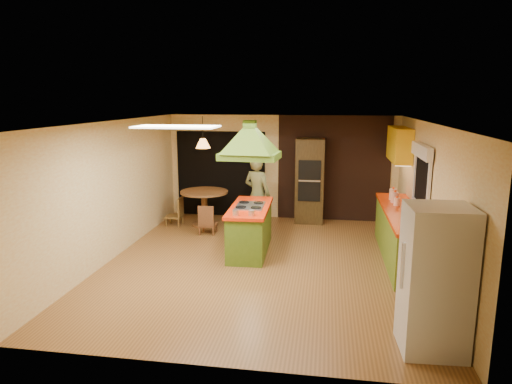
% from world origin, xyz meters
% --- Properties ---
extents(ground, '(6.50, 6.50, 0.00)m').
position_xyz_m(ground, '(0.00, 0.00, 0.00)').
color(ground, brown).
rests_on(ground, ground).
extents(room_walls, '(5.50, 6.50, 6.50)m').
position_xyz_m(room_walls, '(0.00, 0.00, 1.25)').
color(room_walls, beige).
rests_on(room_walls, ground).
extents(ceiling_plane, '(6.50, 6.50, 0.00)m').
position_xyz_m(ceiling_plane, '(0.00, 0.00, 2.50)').
color(ceiling_plane, silver).
rests_on(ceiling_plane, room_walls).
extents(brick_panel, '(2.64, 0.03, 2.50)m').
position_xyz_m(brick_panel, '(1.25, 3.23, 1.25)').
color(brick_panel, '#381E14').
rests_on(brick_panel, ground).
extents(nook_opening, '(2.20, 0.03, 2.10)m').
position_xyz_m(nook_opening, '(-1.50, 3.23, 1.05)').
color(nook_opening, black).
rests_on(nook_opening, ground).
extents(right_counter, '(0.62, 3.05, 0.92)m').
position_xyz_m(right_counter, '(2.45, 0.60, 0.46)').
color(right_counter, olive).
rests_on(right_counter, ground).
extents(upper_cabinets, '(0.34, 1.40, 0.70)m').
position_xyz_m(upper_cabinets, '(2.57, 2.20, 1.95)').
color(upper_cabinets, yellow).
rests_on(upper_cabinets, room_walls).
extents(window_right, '(0.12, 1.35, 1.06)m').
position_xyz_m(window_right, '(2.70, 0.40, 1.77)').
color(window_right, black).
rests_on(window_right, room_walls).
extents(fluor_panel, '(1.20, 0.60, 0.03)m').
position_xyz_m(fluor_panel, '(-1.10, -1.20, 2.48)').
color(fluor_panel, white).
rests_on(fluor_panel, ceiling_plane).
extents(kitchen_island, '(0.77, 1.81, 0.91)m').
position_xyz_m(kitchen_island, '(-0.32, 0.61, 0.45)').
color(kitchen_island, '#4D6B1A').
rests_on(kitchen_island, ground).
extents(range_hood, '(1.11, 0.84, 0.80)m').
position_xyz_m(range_hood, '(-0.32, 0.61, 2.25)').
color(range_hood, '#4F741D').
rests_on(range_hood, ceiling_plane).
extents(man, '(0.73, 0.62, 1.70)m').
position_xyz_m(man, '(-0.37, 1.85, 0.85)').
color(man, brown).
rests_on(man, ground).
extents(refrigerator, '(0.74, 0.71, 1.73)m').
position_xyz_m(refrigerator, '(2.35, -2.50, 0.86)').
color(refrigerator, silver).
rests_on(refrigerator, ground).
extents(wall_oven, '(0.66, 0.60, 1.98)m').
position_xyz_m(wall_oven, '(0.71, 2.95, 0.99)').
color(wall_oven, '#453216').
rests_on(wall_oven, ground).
extents(dining_table, '(1.09, 1.09, 0.81)m').
position_xyz_m(dining_table, '(-1.67, 2.26, 0.57)').
color(dining_table, brown).
rests_on(dining_table, ground).
extents(chair_left, '(0.36, 0.36, 0.65)m').
position_xyz_m(chair_left, '(-2.37, 2.16, 0.33)').
color(chair_left, brown).
rests_on(chair_left, ground).
extents(chair_near, '(0.36, 0.36, 0.65)m').
position_xyz_m(chair_near, '(-1.42, 1.61, 0.33)').
color(chair_near, brown).
rests_on(chair_near, ground).
extents(pendant_lamp, '(0.36, 0.36, 0.21)m').
position_xyz_m(pendant_lamp, '(-1.67, 2.26, 1.90)').
color(pendant_lamp, '#FF9E3F').
rests_on(pendant_lamp, ceiling_plane).
extents(canister_large, '(0.16, 0.16, 0.22)m').
position_xyz_m(canister_large, '(2.40, 1.47, 1.03)').
color(canister_large, beige).
rests_on(canister_large, right_counter).
extents(canister_medium, '(0.19, 0.19, 0.20)m').
position_xyz_m(canister_medium, '(2.40, 1.25, 1.02)').
color(canister_medium, beige).
rests_on(canister_medium, right_counter).
extents(canister_small, '(0.13, 0.13, 0.15)m').
position_xyz_m(canister_small, '(2.40, 0.97, 0.99)').
color(canister_small, '#FFE9CD').
rests_on(canister_small, right_counter).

